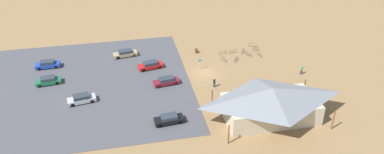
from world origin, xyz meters
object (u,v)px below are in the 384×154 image
Objects in this scene: bicycle_green_edge_south at (248,54)px; bicycle_blue_front_row at (256,49)px; car_tan_near_entry at (125,53)px; car_maroon_end_stall at (166,81)px; bicycle_teal_lone_west at (223,53)px; visitor_crossing_yard at (214,82)px; bicycle_orange_mid_cluster at (233,51)px; bicycle_white_yard_front at (224,59)px; visitor_by_pavilion at (302,70)px; bicycle_silver_yard_right at (252,45)px; car_blue_second_row at (48,64)px; car_green_aisle_side at (48,80)px; trash_bin at (196,51)px; car_red_mid_lot at (150,65)px; car_silver_back_corner at (81,99)px; car_black_by_curb at (169,119)px; lot_sign at (200,63)px; bike_pavilion at (271,102)px; bicycle_red_yard_left at (243,51)px; bicycle_purple_near_porch at (236,59)px; bicycle_yellow_lone_east at (259,55)px.

bicycle_blue_front_row is at bearing -140.01° from bicycle_green_edge_south.
car_tan_near_entry is 14.06m from car_maroon_end_stall.
visitor_crossing_yard reaches higher than bicycle_teal_lone_west.
car_maroon_end_stall reaches higher than bicycle_orange_mid_cluster.
visitor_crossing_yard reaches higher than bicycle_white_yard_front.
visitor_by_pavilion is (-31.44, 13.89, 0.22)m from car_tan_near_entry.
bicycle_silver_yard_right is 23.13m from car_maroon_end_stall.
bicycle_teal_lone_west is 1.11× the size of bicycle_white_yard_front.
car_blue_second_row is at bearing -14.71° from visitor_by_pavilion.
bicycle_green_edge_south is at bearing -51.84° from visitor_by_pavilion.
visitor_crossing_yard reaches higher than car_green_aisle_side.
bicycle_white_yard_front is at bearing 134.44° from trash_bin.
car_red_mid_lot is (19.92, 1.21, 0.38)m from bicycle_green_edge_south.
car_blue_second_row is (36.39, -1.14, 0.38)m from bicycle_orange_mid_cluster.
trash_bin is 0.58× the size of bicycle_white_yard_front.
bicycle_green_edge_south is 0.81× the size of visitor_by_pavilion.
car_maroon_end_stall is at bearing -168.91° from car_silver_back_corner.
car_red_mid_lot is at bearing 12.80° from bicycle_silver_yard_right.
car_black_by_curb is at bearing 140.89° from car_green_aisle_side.
lot_sign is 0.45× the size of car_red_mid_lot.
car_red_mid_lot is at bearing -173.82° from car_green_aisle_side.
trash_bin is at bearing -166.54° from car_green_aisle_side.
lot_sign reaches higher than car_maroon_end_stall.
trash_bin is 0.20× the size of car_green_aisle_side.
car_tan_near_entry is (13.49, -8.31, -0.69)m from lot_sign.
bicycle_silver_yard_right is at bearing -120.47° from bicycle_green_edge_south.
car_red_mid_lot is 18.33m from car_green_aisle_side.
car_silver_back_corner reaches higher than bicycle_orange_mid_cluster.
visitor_by_pavilion is (-27.01, 7.82, 0.19)m from car_red_mid_lot.
lot_sign reaches higher than visitor_by_pavilion.
bike_pavilion is 3.43× the size of car_maroon_end_stall.
bicycle_red_yard_left is at bearing 38.80° from bicycle_silver_yard_right.
bicycle_white_yard_front is (-4.52, 4.61, -0.08)m from trash_bin.
bicycle_blue_front_row is (-6.06, -22.30, -2.56)m from bike_pavilion.
bicycle_blue_front_row is (-5.38, -3.53, -0.04)m from bicycle_purple_near_porch.
bicycle_orange_mid_cluster is at bearing -36.54° from bicycle_green_edge_south.
bicycle_yellow_lone_east is at bearing -139.44° from car_black_by_curb.
bicycle_blue_front_row is at bearing -154.74° from car_maroon_end_stall.
car_green_aisle_side reaches higher than bicycle_red_yard_left.
bicycle_blue_front_row is at bearing -173.09° from bicycle_red_yard_left.
car_red_mid_lot is (19.31, 2.73, 0.36)m from bicycle_red_yard_left.
bicycle_blue_front_row is 0.35× the size of car_tan_near_entry.
bicycle_red_yard_left is 0.28× the size of car_maroon_end_stall.
bicycle_purple_near_porch is (-6.84, 5.21, -0.05)m from trash_bin.
bicycle_green_edge_south is 38.28m from car_green_aisle_side.
bicycle_silver_yard_right is (-13.12, -7.28, -1.02)m from lot_sign.
bicycle_teal_lone_west is 0.35× the size of car_tan_near_entry.
car_silver_back_corner is at bearing 36.96° from car_red_mid_lot.
car_maroon_end_stall is (-20.30, 4.42, 0.00)m from car_green_aisle_side.
bicycle_teal_lone_west is at bearing -0.13° from bicycle_blue_front_row.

